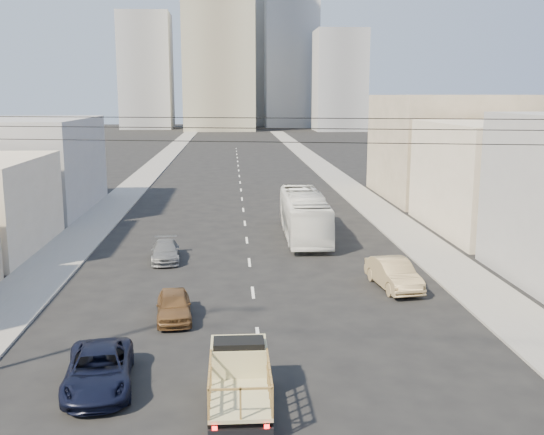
{
  "coord_description": "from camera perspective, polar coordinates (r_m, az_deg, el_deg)",
  "views": [
    {
      "loc": [
        -1.05,
        -17.29,
        9.95
      ],
      "look_at": [
        1.12,
        16.14,
        3.5
      ],
      "focal_mm": 42.0,
      "sensor_mm": 36.0,
      "label": 1
    }
  ],
  "objects": [
    {
      "name": "lane_dashes",
      "position": [
        71.0,
        -2.84,
        2.83
      ],
      "size": [
        0.15,
        104.0,
        0.01
      ],
      "color": "silver",
      "rests_on": "ground"
    },
    {
      "name": "midrise_nw",
      "position": [
        198.99,
        -11.2,
        12.73
      ],
      "size": [
        15.0,
        15.0,
        34.0
      ],
      "primitive_type": "cube",
      "color": "gray",
      "rests_on": "ground"
    },
    {
      "name": "flatbed_pickup",
      "position": [
        21.21,
        -2.94,
        -13.8
      ],
      "size": [
        1.95,
        4.41,
        1.9
      ],
      "color": "tan",
      "rests_on": "ground"
    },
    {
      "name": "sedan_tan",
      "position": [
        33.96,
        10.85,
        -4.98
      ],
      "size": [
        2.22,
        4.85,
        1.54
      ],
      "primitive_type": "imported",
      "rotation": [
        0.0,
        0.0,
        0.13
      ],
      "color": "tan",
      "rests_on": "ground"
    },
    {
      "name": "city_bus",
      "position": [
        45.13,
        2.9,
        0.24
      ],
      "size": [
        2.91,
        11.66,
        3.24
      ],
      "primitive_type": "imported",
      "rotation": [
        0.0,
        0.0,
        -0.02
      ],
      "color": "white",
      "rests_on": "ground"
    },
    {
      "name": "sidewalk_right",
      "position": [
        88.78,
        4.61,
        4.47
      ],
      "size": [
        3.5,
        180.0,
        0.12
      ],
      "primitive_type": "cube",
      "color": "gray",
      "rests_on": "ground"
    },
    {
      "name": "bldg_right_mid",
      "position": [
        50.09,
        20.57,
        3.38
      ],
      "size": [
        11.0,
        14.0,
        8.0
      ],
      "primitive_type": "cube",
      "color": "beige",
      "rests_on": "ground"
    },
    {
      "name": "bldg_right_far",
      "position": [
        65.0,
        15.28,
        6.15
      ],
      "size": [
        12.0,
        16.0,
        10.0
      ],
      "primitive_type": "cube",
      "color": "gray",
      "rests_on": "ground"
    },
    {
      "name": "high_rise_tower",
      "position": [
        188.39,
        -4.81,
        16.97
      ],
      "size": [
        20.0,
        20.0,
        60.0
      ],
      "primitive_type": "cube",
      "color": "gray",
      "rests_on": "ground"
    },
    {
      "name": "sedan_brown",
      "position": [
        29.22,
        -8.79,
        -7.8
      ],
      "size": [
        1.89,
        3.93,
        1.29
      ],
      "primitive_type": "imported",
      "rotation": [
        0.0,
        0.0,
        0.1
      ],
      "color": "brown",
      "rests_on": "ground"
    },
    {
      "name": "midrise_back",
      "position": [
        217.74,
        -1.92,
        14.07
      ],
      "size": [
        18.0,
        18.0,
        44.0
      ],
      "primitive_type": "cube",
      "color": "gray",
      "rests_on": "ground"
    },
    {
      "name": "navy_pickup",
      "position": [
        23.26,
        -15.26,
        -13.02
      ],
      "size": [
        2.79,
        5.06,
        1.34
      ],
      "primitive_type": "imported",
      "rotation": [
        0.0,
        0.0,
        0.12
      ],
      "color": "black",
      "rests_on": "ground"
    },
    {
      "name": "overhead_wires",
      "position": [
        18.85,
        -0.52,
        7.9
      ],
      "size": [
        23.01,
        5.02,
        0.72
      ],
      "color": "black",
      "rests_on": "ground"
    },
    {
      "name": "midrise_east",
      "position": [
        184.96,
        6.08,
        12.09
      ],
      "size": [
        14.0,
        14.0,
        28.0
      ],
      "primitive_type": "cube",
      "color": "gray",
      "rests_on": "ground"
    },
    {
      "name": "bldg_left_far",
      "position": [
        59.54,
        -21.82,
        4.38
      ],
      "size": [
        12.0,
        16.0,
        8.0
      ],
      "primitive_type": "cube",
      "color": "gray",
      "rests_on": "ground"
    },
    {
      "name": "midrise_ne",
      "position": [
        203.44,
        1.7,
        13.73
      ],
      "size": [
        16.0,
        16.0,
        40.0
      ],
      "primitive_type": "cube",
      "color": "gray",
      "rests_on": "ground"
    },
    {
      "name": "sidewalk_left",
      "position": [
        88.5,
        -10.67,
        4.29
      ],
      "size": [
        3.5,
        180.0,
        0.12
      ],
      "primitive_type": "cube",
      "color": "gray",
      "rests_on": "ground"
    },
    {
      "name": "sedan_grey",
      "position": [
        39.4,
        -9.52,
        -3.0
      ],
      "size": [
        1.99,
        4.22,
        1.19
      ],
      "primitive_type": "imported",
      "rotation": [
        0.0,
        0.0,
        0.08
      ],
      "color": "slate",
      "rests_on": "ground"
    }
  ]
}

